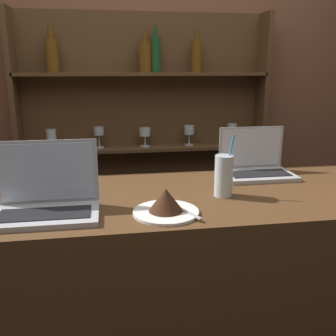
% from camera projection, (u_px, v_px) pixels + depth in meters
% --- Properties ---
extents(bar_counter, '(2.05, 0.64, 1.03)m').
position_uv_depth(bar_counter, '(176.00, 311.00, 1.58)').
color(bar_counter, '#4C3019').
rests_on(bar_counter, ground_plane).
extents(back_wall, '(7.00, 0.06, 2.70)m').
position_uv_depth(back_wall, '(146.00, 93.00, 2.42)').
color(back_wall, brown).
rests_on(back_wall, ground_plane).
extents(back_shelf, '(1.55, 0.18, 1.84)m').
position_uv_depth(back_shelf, '(144.00, 153.00, 2.45)').
color(back_shelf, brown).
rests_on(back_shelf, ground_plane).
extents(laptop_near, '(0.34, 0.21, 0.24)m').
position_uv_depth(laptop_near, '(46.00, 198.00, 1.24)').
color(laptop_near, '#ADADB2').
rests_on(laptop_near, bar_counter).
extents(laptop_far, '(0.31, 0.21, 0.21)m').
position_uv_depth(laptop_far, '(256.00, 165.00, 1.70)').
color(laptop_far, '#ADADB2').
rests_on(laptop_far, bar_counter).
extents(cake_plate, '(0.22, 0.22, 0.09)m').
position_uv_depth(cake_plate, '(166.00, 204.00, 1.25)').
color(cake_plate, white).
rests_on(cake_plate, bar_counter).
extents(water_glass, '(0.07, 0.07, 0.24)m').
position_uv_depth(water_glass, '(224.00, 176.00, 1.41)').
color(water_glass, silver).
rests_on(water_glass, bar_counter).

